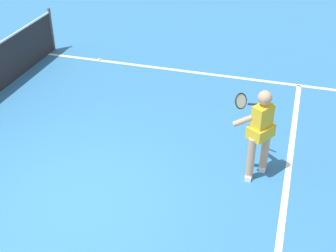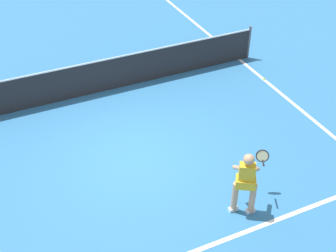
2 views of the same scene
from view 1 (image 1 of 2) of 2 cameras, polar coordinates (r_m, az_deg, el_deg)
ground_plane at (r=7.45m, az=-10.86°, el=-8.68°), size 28.25×28.25×0.00m
service_line_marking at (r=6.86m, az=13.45°, el=-13.33°), size 9.84×0.10×0.01m
sideline_right_marking at (r=11.32m, az=0.03°, el=6.96°), size 0.10×19.73×0.01m
tennis_player at (r=7.48m, az=11.11°, el=-0.47°), size 1.08×0.78×1.55m
tennis_ball_mid at (r=11.89m, az=-8.35°, el=8.04°), size 0.07×0.07×0.07m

